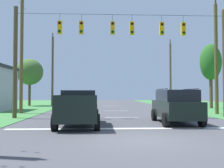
# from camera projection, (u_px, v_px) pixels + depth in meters

# --- Properties ---
(ground_plane) EXTENTS (120.00, 120.00, 0.00)m
(ground_plane) POSITION_uv_depth(u_px,v_px,m) (143.00, 140.00, 9.86)
(ground_plane) COLOR #47474C
(stop_bar_stripe) EXTENTS (12.69, 0.45, 0.01)m
(stop_bar_stripe) POSITION_uv_depth(u_px,v_px,m) (132.00, 128.00, 13.11)
(stop_bar_stripe) COLOR white
(stop_bar_stripe) RESTS_ON ground
(lane_dash_0) EXTENTS (2.50, 0.15, 0.01)m
(lane_dash_0) POSITION_uv_depth(u_px,v_px,m) (122.00, 117.00, 19.10)
(lane_dash_0) COLOR white
(lane_dash_0) RESTS_ON ground
(lane_dash_1) EXTENTS (2.50, 0.15, 0.01)m
(lane_dash_1) POSITION_uv_depth(u_px,v_px,m) (116.00, 111.00, 26.31)
(lane_dash_1) COLOR white
(lane_dash_1) RESTS_ON ground
(lane_dash_2) EXTENTS (2.50, 0.15, 0.01)m
(lane_dash_2) POSITION_uv_depth(u_px,v_px,m) (112.00, 107.00, 33.96)
(lane_dash_2) COLOR white
(lane_dash_2) RESTS_ON ground
(lane_dash_3) EXTENTS (2.50, 0.15, 0.01)m
(lane_dash_3) POSITION_uv_depth(u_px,v_px,m) (111.00, 105.00, 38.08)
(lane_dash_3) COLOR white
(lane_dash_3) RESTS_ON ground
(lane_dash_4) EXTENTS (2.50, 0.15, 0.01)m
(lane_dash_4) POSITION_uv_depth(u_px,v_px,m) (108.00, 103.00, 48.97)
(lane_dash_4) COLOR white
(lane_dash_4) RESTS_ON ground
(overhead_signal_span) EXTENTS (15.66, 0.31, 8.05)m
(overhead_signal_span) POSITION_uv_depth(u_px,v_px,m) (122.00, 54.00, 18.92)
(overhead_signal_span) COLOR brown
(overhead_signal_span) RESTS_ON ground
(pickup_truck) EXTENTS (2.40, 5.45, 1.95)m
(pickup_truck) POSITION_uv_depth(u_px,v_px,m) (78.00, 108.00, 14.26)
(pickup_truck) COLOR black
(pickup_truck) RESTS_ON ground
(suv_black) EXTENTS (2.31, 4.85, 2.05)m
(suv_black) POSITION_uv_depth(u_px,v_px,m) (176.00, 106.00, 15.30)
(suv_black) COLOR black
(suv_black) RESTS_ON ground
(distant_car_crossing_white) EXTENTS (4.44, 2.31, 1.52)m
(distant_car_crossing_white) POSITION_uv_depth(u_px,v_px,m) (174.00, 101.00, 34.42)
(distant_car_crossing_white) COLOR silver
(distant_car_crossing_white) RESTS_ON ground
(utility_pole_mid_right) EXTENTS (0.30, 1.93, 10.14)m
(utility_pole_mid_right) POSITION_uv_depth(u_px,v_px,m) (216.00, 56.00, 22.12)
(utility_pole_mid_right) COLOR brown
(utility_pole_mid_right) RESTS_ON ground
(utility_pole_far_right) EXTENTS (0.29, 1.83, 9.47)m
(utility_pole_far_right) POSITION_uv_depth(u_px,v_px,m) (170.00, 73.00, 36.66)
(utility_pole_far_right) COLOR brown
(utility_pole_far_right) RESTS_ON ground
(utility_pole_mid_left) EXTENTS (0.30, 1.99, 11.55)m
(utility_pole_mid_left) POSITION_uv_depth(u_px,v_px,m) (22.00, 49.00, 22.84)
(utility_pole_mid_left) COLOR brown
(utility_pole_mid_left) RESTS_ON ground
(utility_pole_far_left) EXTENTS (0.31, 1.80, 10.51)m
(utility_pole_far_left) POSITION_uv_depth(u_px,v_px,m) (53.00, 69.00, 37.19)
(utility_pole_far_left) COLOR brown
(utility_pole_far_left) RESTS_ON ground
(tree_roadside_right) EXTENTS (3.70, 3.70, 6.62)m
(tree_roadside_right) POSITION_uv_depth(u_px,v_px,m) (30.00, 72.00, 36.29)
(tree_roadside_right) COLOR brown
(tree_roadside_right) RESTS_ON ground
(tree_roadside_far_right) EXTENTS (2.47, 2.47, 7.62)m
(tree_roadside_far_right) POSITION_uv_depth(u_px,v_px,m) (211.00, 63.00, 30.56)
(tree_roadside_far_right) COLOR brown
(tree_roadside_far_right) RESTS_ON ground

